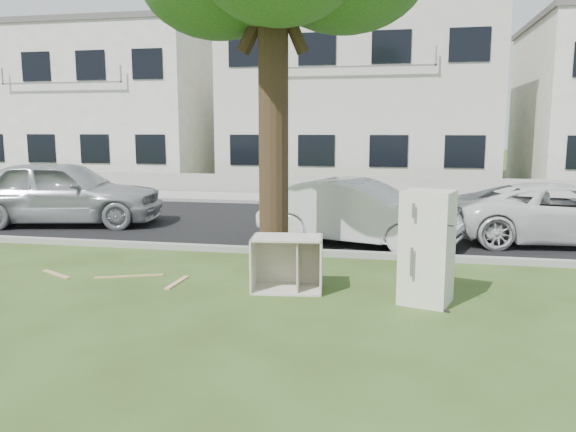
% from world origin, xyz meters
% --- Properties ---
extents(ground, '(120.00, 120.00, 0.00)m').
position_xyz_m(ground, '(0.00, 0.00, 0.00)').
color(ground, '#2E4217').
extents(road, '(120.00, 7.00, 0.01)m').
position_xyz_m(road, '(0.00, 6.00, 0.01)').
color(road, black).
rests_on(road, ground).
extents(kerb_near, '(120.00, 0.18, 0.12)m').
position_xyz_m(kerb_near, '(0.00, 2.45, 0.00)').
color(kerb_near, gray).
rests_on(kerb_near, ground).
extents(kerb_far, '(120.00, 0.18, 0.12)m').
position_xyz_m(kerb_far, '(0.00, 9.55, 0.00)').
color(kerb_far, gray).
rests_on(kerb_far, ground).
extents(sidewalk, '(120.00, 2.80, 0.01)m').
position_xyz_m(sidewalk, '(0.00, 11.00, 0.01)').
color(sidewalk, gray).
rests_on(sidewalk, ground).
extents(low_wall, '(120.00, 0.15, 0.70)m').
position_xyz_m(low_wall, '(0.00, 12.60, 0.35)').
color(low_wall, gray).
rests_on(low_wall, ground).
extents(townhouse_left, '(10.20, 8.16, 7.04)m').
position_xyz_m(townhouse_left, '(-12.00, 17.50, 3.52)').
color(townhouse_left, white).
rests_on(townhouse_left, ground).
extents(townhouse_center, '(11.22, 8.16, 7.44)m').
position_xyz_m(townhouse_center, '(0.00, 17.50, 3.72)').
color(townhouse_center, beige).
rests_on(townhouse_center, ground).
extents(fridge, '(0.81, 0.78, 1.60)m').
position_xyz_m(fridge, '(2.25, -0.18, 0.80)').
color(fridge, beige).
rests_on(fridge, ground).
extents(cabinet, '(1.14, 0.78, 0.83)m').
position_xyz_m(cabinet, '(0.20, 0.06, 0.42)').
color(cabinet, silver).
rests_on(cabinet, ground).
extents(plank_a, '(1.07, 0.50, 0.02)m').
position_xyz_m(plank_a, '(-2.52, 0.27, 0.01)').
color(plank_a, tan).
rests_on(plank_a, ground).
extents(plank_b, '(0.76, 0.48, 0.02)m').
position_xyz_m(plank_b, '(-3.80, 0.16, 0.01)').
color(plank_b, tan).
rests_on(plank_b, ground).
extents(plank_c, '(0.11, 0.78, 0.02)m').
position_xyz_m(plank_c, '(-1.60, 0.08, 0.01)').
color(plank_c, tan).
rests_on(plank_c, ground).
extents(car_center, '(4.44, 2.65, 1.38)m').
position_xyz_m(car_center, '(0.99, 3.71, 0.69)').
color(car_center, silver).
rests_on(car_center, ground).
extents(car_right, '(4.80, 2.50, 1.29)m').
position_xyz_m(car_right, '(5.31, 4.68, 0.65)').
color(car_right, silver).
rests_on(car_right, ground).
extents(car_left, '(5.24, 2.96, 1.68)m').
position_xyz_m(car_left, '(-6.57, 4.71, 0.84)').
color(car_left, '#9DA0A4').
rests_on(car_left, ground).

